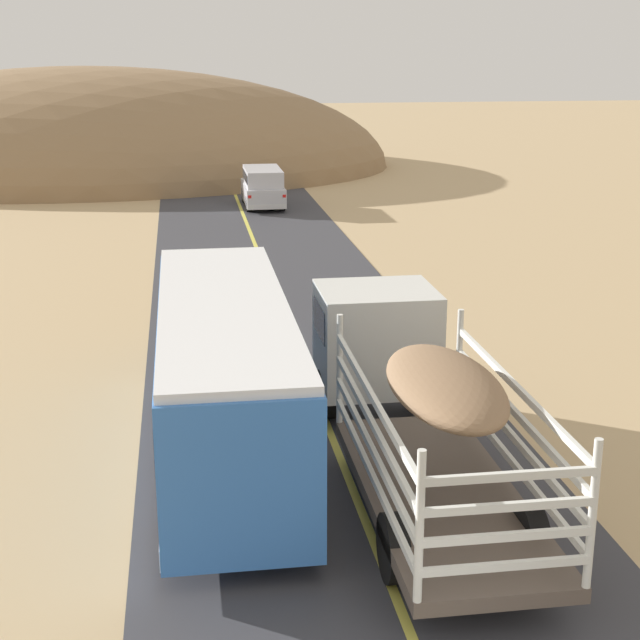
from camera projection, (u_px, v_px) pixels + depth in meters
The scene contains 4 objects.
livestock_truck at pixel (398, 372), 18.64m from camera, with size 2.53×9.70×3.02m.
bus at pixel (225, 374), 18.63m from camera, with size 2.54×10.00×3.21m.
car_far at pixel (263, 185), 47.41m from camera, with size 1.90×4.62×1.93m.
distant_hill at pixel (87, 169), 61.88m from camera, with size 39.48×27.72×13.02m, color #8D6E4C.
Camera 1 is at (-2.95, -8.32, 8.04)m, focal length 53.29 mm.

